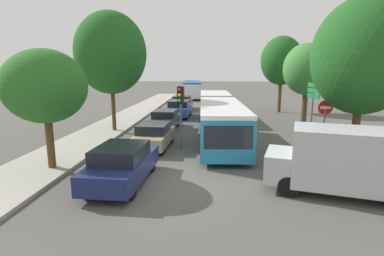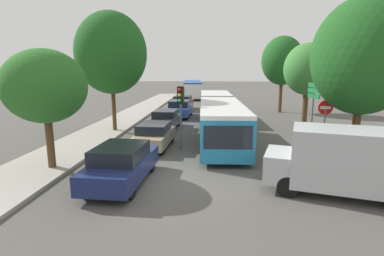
# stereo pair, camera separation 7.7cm
# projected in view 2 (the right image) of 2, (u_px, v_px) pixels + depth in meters

# --- Properties ---
(ground_plane) EXTENTS (200.00, 200.00, 0.00)m
(ground_plane) POSITION_uv_depth(u_px,v_px,m) (178.00, 183.00, 11.40)
(ground_plane) COLOR #4F4C47
(kerb_strip_left) EXTENTS (3.20, 45.80, 0.14)m
(kerb_strip_left) POSITION_uv_depth(u_px,v_px,m) (135.00, 113.00, 29.35)
(kerb_strip_left) COLOR #9E998E
(kerb_strip_left) RESTS_ON ground
(articulated_bus) EXTENTS (2.95, 15.92, 2.35)m
(articulated_bus) POSITION_uv_depth(u_px,v_px,m) (218.00, 113.00, 20.34)
(articulated_bus) COLOR teal
(articulated_bus) RESTS_ON ground
(city_bus_rear) EXTENTS (3.42, 11.70, 2.48)m
(city_bus_rear) POSITION_uv_depth(u_px,v_px,m) (193.00, 88.00, 46.30)
(city_bus_rear) COLOR silver
(city_bus_rear) RESTS_ON ground
(queued_car_navy) EXTENTS (2.03, 4.38, 1.49)m
(queued_car_navy) POSITION_uv_depth(u_px,v_px,m) (122.00, 164.00, 11.31)
(queued_car_navy) COLOR navy
(queued_car_navy) RESTS_ON ground
(queued_car_tan) EXTENTS (1.86, 4.03, 1.37)m
(queued_car_tan) POSITION_uv_depth(u_px,v_px,m) (154.00, 135.00, 16.49)
(queued_car_tan) COLOR tan
(queued_car_tan) RESTS_ON ground
(queued_car_graphite) EXTENTS (1.87, 4.03, 1.38)m
(queued_car_graphite) POSITION_uv_depth(u_px,v_px,m) (166.00, 119.00, 21.78)
(queued_car_graphite) COLOR #47474C
(queued_car_graphite) RESTS_ON ground
(queued_car_blue) EXTENTS (2.09, 4.51, 1.54)m
(queued_car_blue) POSITION_uv_depth(u_px,v_px,m) (180.00, 109.00, 27.11)
(queued_car_blue) COLOR #284799
(queued_car_blue) RESTS_ON ground
(queued_car_red) EXTENTS (2.04, 4.41, 1.50)m
(queued_car_red) POSITION_uv_depth(u_px,v_px,m) (183.00, 103.00, 32.16)
(queued_car_red) COLOR #B21E19
(queued_car_red) RESTS_ON ground
(white_van) EXTENTS (5.34, 3.24, 2.31)m
(white_van) POSITION_uv_depth(u_px,v_px,m) (348.00, 160.00, 10.14)
(white_van) COLOR #B7BABF
(white_van) RESTS_ON ground
(traffic_light) EXTENTS (0.38, 0.39, 3.40)m
(traffic_light) POSITION_uv_depth(u_px,v_px,m) (181.00, 104.00, 15.79)
(traffic_light) COLOR #56595E
(traffic_light) RESTS_ON ground
(no_entry_sign) EXTENTS (0.70, 0.08, 2.82)m
(no_entry_sign) POSITION_uv_depth(u_px,v_px,m) (325.00, 120.00, 14.47)
(no_entry_sign) COLOR #56595E
(no_entry_sign) RESTS_ON ground
(direction_sign_post) EXTENTS (0.33, 1.38, 3.60)m
(direction_sign_post) POSITION_uv_depth(u_px,v_px,m) (314.00, 97.00, 18.83)
(direction_sign_post) COLOR #56595E
(direction_sign_post) RESTS_ON ground
(tree_left_near) EXTENTS (3.37, 3.37, 5.12)m
(tree_left_near) POSITION_uv_depth(u_px,v_px,m) (45.00, 87.00, 12.26)
(tree_left_near) COLOR #51381E
(tree_left_near) RESTS_ON ground
(tree_left_mid) EXTENTS (4.71, 4.71, 8.04)m
(tree_left_mid) POSITION_uv_depth(u_px,v_px,m) (110.00, 55.00, 19.78)
(tree_left_mid) COLOR #51381E
(tree_left_mid) RESTS_ON ground
(tree_right_near) EXTENTS (4.53, 4.53, 7.49)m
(tree_right_near) POSITION_uv_depth(u_px,v_px,m) (365.00, 59.00, 13.46)
(tree_right_near) COLOR #51381E
(tree_right_near) RESTS_ON ground
(tree_right_mid) EXTENTS (3.41, 3.41, 6.17)m
(tree_right_mid) POSITION_uv_depth(u_px,v_px,m) (308.00, 69.00, 21.62)
(tree_right_mid) COLOR #51381E
(tree_right_mid) RESTS_ON ground
(tree_right_far) EXTENTS (4.06, 4.06, 7.49)m
(tree_right_far) POSITION_uv_depth(u_px,v_px,m) (282.00, 62.00, 29.50)
(tree_right_far) COLOR #51381E
(tree_right_far) RESTS_ON ground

